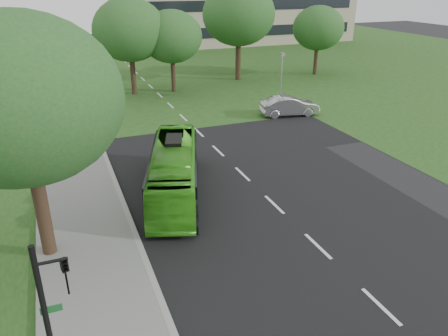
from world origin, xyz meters
name	(u,v)px	position (x,y,z in m)	size (l,w,h in m)	color
ground	(294,224)	(0.00, 0.00, 0.00)	(160.00, 160.00, 0.00)	black
street_surfaces	(164,104)	(-0.38, 22.75, 0.03)	(120.00, 120.00, 0.15)	black
tree_park_a	(18,46)	(-11.83, 26.66, 5.17)	(5.74, 5.74, 7.62)	black
tree_park_b	(129,30)	(-2.17, 27.41, 6.05)	(6.84, 6.84, 8.96)	black
tree_park_c	(172,37)	(1.73, 27.03, 5.32)	(5.90, 5.90, 7.84)	black
tree_park_d	(239,14)	(9.90, 29.79, 6.92)	(7.73, 7.73, 10.22)	black
tree_park_e	(318,28)	(19.46, 29.04, 5.25)	(5.80, 5.80, 7.73)	black
tree_side_near	(21,100)	(-10.65, 1.58, 6.56)	(7.28, 7.28, 9.67)	black
bus	(174,171)	(-4.32, 5.04, 1.30)	(2.19, 9.37, 2.61)	green
sedan	(289,106)	(8.38, 15.47, 0.80)	(1.69, 4.85, 1.60)	#AAA9AE
traffic_light	(53,318)	(-10.34, -6.00, 2.99)	(0.82, 0.25, 5.10)	black
camera_pole	(282,70)	(10.00, 20.00, 2.81)	(0.42, 0.39, 4.36)	gray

